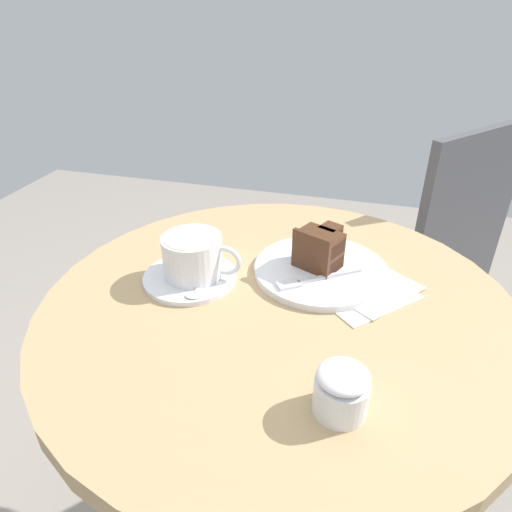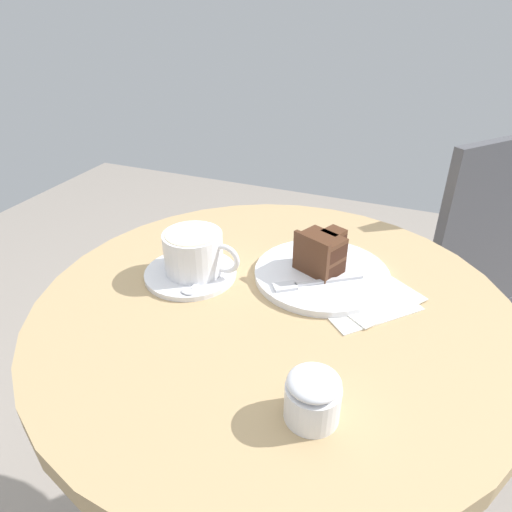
% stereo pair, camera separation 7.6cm
% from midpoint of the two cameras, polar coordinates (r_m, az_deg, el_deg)
% --- Properties ---
extents(cafe_table, '(0.75, 0.75, 0.76)m').
position_cam_midpoint_polar(cafe_table, '(0.80, -0.19, -13.08)').
color(cafe_table, tan).
rests_on(cafe_table, ground).
extents(saucer, '(0.16, 0.16, 0.01)m').
position_cam_midpoint_polar(saucer, '(0.78, -11.02, -2.71)').
color(saucer, white).
rests_on(saucer, cafe_table).
extents(coffee_cup, '(0.13, 0.10, 0.07)m').
position_cam_midpoint_polar(coffee_cup, '(0.76, -10.64, -0.00)').
color(coffee_cup, white).
rests_on(coffee_cup, saucer).
extents(teaspoon, '(0.03, 0.11, 0.00)m').
position_cam_midpoint_polar(teaspoon, '(0.74, -9.75, -3.83)').
color(teaspoon, silver).
rests_on(teaspoon, saucer).
extents(cake_plate, '(0.23, 0.23, 0.01)m').
position_cam_midpoint_polar(cake_plate, '(0.79, 5.36, -1.84)').
color(cake_plate, white).
rests_on(cake_plate, cafe_table).
extents(cake_slice, '(0.09, 0.09, 0.07)m').
position_cam_midpoint_polar(cake_slice, '(0.77, 5.23, 0.85)').
color(cake_slice, '#381E14').
rests_on(cake_slice, cake_plate).
extents(fork, '(0.13, 0.10, 0.00)m').
position_cam_midpoint_polar(fork, '(0.74, 3.88, -3.11)').
color(fork, silver).
rests_on(fork, cake_plate).
extents(napkin, '(0.21, 0.21, 0.00)m').
position_cam_midpoint_polar(napkin, '(0.76, 10.33, -3.91)').
color(napkin, silver).
rests_on(napkin, cafe_table).
extents(cafe_chair, '(0.54, 0.54, 0.92)m').
position_cam_midpoint_polar(cafe_chair, '(1.32, 18.75, -0.32)').
color(cafe_chair, '#4C4C51').
rests_on(cafe_chair, ground).
extents(sugar_pot, '(0.06, 0.06, 0.06)m').
position_cam_midpoint_polar(sugar_pot, '(0.54, 6.58, -16.53)').
color(sugar_pot, white).
rests_on(sugar_pot, cafe_table).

